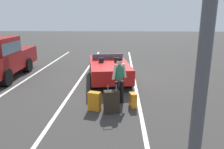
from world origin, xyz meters
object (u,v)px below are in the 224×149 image
(parking_lamp_post, at_px, (210,4))
(suitcase_small_carryon, at_px, (133,100))
(convertible_car, at_px, (108,68))
(suitcase_large_black, at_px, (112,102))
(traveler_person, at_px, (119,78))
(suitcase_medium_bright, at_px, (95,101))

(parking_lamp_post, bearing_deg, suitcase_small_carryon, 4.98)
(convertible_car, relative_size, suitcase_large_black, 4.46)
(suitcase_large_black, xyz_separation_m, traveler_person, (0.81, -0.24, 0.56))
(traveler_person, bearing_deg, suitcase_medium_bright, 94.80)
(suitcase_large_black, relative_size, traveler_person, 0.59)
(suitcase_medium_bright, height_order, parking_lamp_post, parking_lamp_post)
(parking_lamp_post, bearing_deg, traveler_person, 9.78)
(suitcase_large_black, height_order, suitcase_medium_bright, suitcase_large_black)
(parking_lamp_post, bearing_deg, convertible_car, 10.04)
(suitcase_small_carryon, distance_m, traveler_person, 0.89)
(suitcase_small_carryon, bearing_deg, suitcase_medium_bright, 179.39)
(convertible_car, bearing_deg, suitcase_large_black, 176.21)
(suitcase_medium_bright, relative_size, traveler_person, 0.38)
(suitcase_medium_bright, relative_size, suitcase_small_carryon, 1.24)
(suitcase_medium_bright, distance_m, parking_lamp_post, 5.66)
(suitcase_medium_bright, distance_m, suitcase_small_carryon, 1.32)
(suitcase_medium_bright, bearing_deg, parking_lamp_post, -143.30)
(suitcase_small_carryon, relative_size, traveler_person, 0.30)
(suitcase_large_black, distance_m, suitcase_medium_bright, 0.61)
(traveler_person, relative_size, parking_lamp_post, 0.30)
(suitcase_medium_bright, height_order, suitcase_small_carryon, suitcase_medium_bright)
(suitcase_small_carryon, xyz_separation_m, traveler_person, (0.32, 0.47, 0.68))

